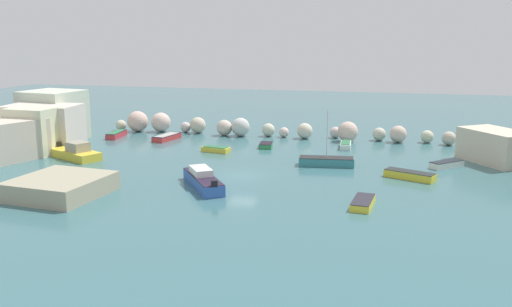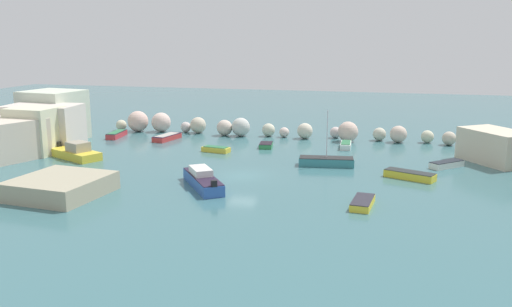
% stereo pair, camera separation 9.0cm
% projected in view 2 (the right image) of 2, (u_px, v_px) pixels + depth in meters
% --- Properties ---
extents(cove_water, '(160.00, 160.00, 0.00)m').
position_uv_depth(cove_water, '(242.00, 175.00, 49.41)').
color(cove_water, '#3A686F').
rests_on(cove_water, ground).
extents(cliff_headland_left, '(20.55, 21.75, 5.98)m').
position_uv_depth(cliff_headland_left, '(13.00, 128.00, 62.72)').
color(cliff_headland_left, beige).
rests_on(cliff_headland_left, ground).
extents(rock_breakwater, '(43.26, 3.94, 2.72)m').
position_uv_depth(rock_breakwater, '(248.00, 127.00, 68.85)').
color(rock_breakwater, beige).
rests_on(rock_breakwater, ground).
extents(stone_dock, '(7.09, 7.36, 1.49)m').
position_uv_depth(stone_dock, '(61.00, 186.00, 43.03)').
color(stone_dock, tan).
rests_on(stone_dock, ground).
extents(moored_boat_0, '(6.81, 4.95, 1.78)m').
position_uv_depth(moored_boat_0, '(76.00, 152.00, 56.27)').
color(moored_boat_0, yellow).
rests_on(moored_boat_0, cove_water).
extents(moored_boat_1, '(4.58, 2.99, 0.69)m').
position_uv_depth(moored_boat_1, '(410.00, 175.00, 48.13)').
color(moored_boat_1, yellow).
rests_on(moored_boat_1, cove_water).
extents(moored_boat_2, '(1.71, 3.63, 0.56)m').
position_uv_depth(moored_boat_2, '(363.00, 203.00, 40.36)').
color(moored_boat_2, yellow).
rests_on(moored_boat_2, cove_water).
extents(moored_boat_3, '(5.46, 2.34, 5.45)m').
position_uv_depth(moored_boat_3, '(326.00, 161.00, 52.99)').
color(moored_boat_3, teal).
rests_on(moored_boat_3, cove_water).
extents(moored_boat_4, '(3.43, 3.39, 0.64)m').
position_uv_depth(moored_boat_4, '(447.00, 164.00, 52.34)').
color(moored_boat_4, white).
rests_on(moored_boat_4, cove_water).
extents(moored_boat_5, '(3.24, 1.72, 0.61)m').
position_uv_depth(moored_boat_5, '(216.00, 149.00, 59.41)').
color(moored_boat_5, gold).
rests_on(moored_boat_5, cove_water).
extents(moored_boat_6, '(5.40, 6.70, 1.53)m').
position_uv_depth(moored_boat_6, '(203.00, 180.00, 45.51)').
color(moored_boat_6, '#325EB2').
rests_on(moored_boat_6, cove_water).
extents(moored_boat_7, '(1.72, 4.22, 0.71)m').
position_uv_depth(moored_boat_7, '(117.00, 134.00, 68.14)').
color(moored_boat_7, '#C2333B').
rests_on(moored_boat_7, cove_water).
extents(moored_boat_8, '(1.70, 2.49, 0.55)m').
position_uv_depth(moored_boat_8, '(266.00, 145.00, 61.76)').
color(moored_boat_8, '#33894B').
rests_on(moored_boat_8, cove_water).
extents(moored_boat_9, '(1.30, 3.29, 0.69)m').
position_uv_depth(moored_boat_9, '(346.00, 145.00, 61.51)').
color(moored_boat_9, white).
rests_on(moored_boat_9, cove_water).
extents(moored_boat_10, '(2.29, 4.43, 0.67)m').
position_uv_depth(moored_boat_10, '(167.00, 137.00, 66.31)').
color(moored_boat_10, '#C23636').
rests_on(moored_boat_10, cove_water).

